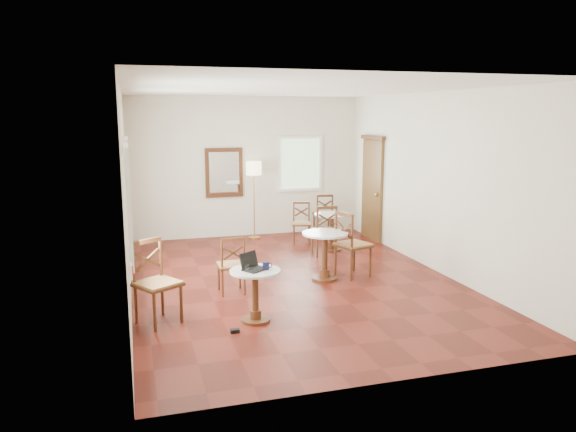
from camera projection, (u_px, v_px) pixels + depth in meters
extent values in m
plane|color=#54150E|center=(293.00, 281.00, 8.75)|extent=(7.00, 7.00, 0.00)
cube|color=beige|center=(247.00, 167.00, 11.78)|extent=(5.00, 0.02, 3.00)
cube|color=beige|center=(400.00, 235.00, 5.17)|extent=(5.00, 0.02, 3.00)
cube|color=beige|center=(126.00, 194.00, 7.79)|extent=(0.02, 7.00, 3.00)
cube|color=beige|center=(436.00, 182.00, 9.16)|extent=(0.02, 7.00, 3.00)
cube|color=white|center=(294.00, 89.00, 8.20)|extent=(5.00, 7.00, 0.02)
cube|color=brown|center=(372.00, 190.00, 11.50)|extent=(0.06, 0.90, 2.10)
cube|color=#4E2913|center=(373.00, 138.00, 11.29)|extent=(0.08, 1.02, 0.08)
sphere|color=#BF8C3F|center=(376.00, 195.00, 11.19)|extent=(0.07, 0.07, 0.07)
cube|color=#452412|center=(224.00, 173.00, 11.62)|extent=(0.80, 0.05, 1.05)
cube|color=white|center=(224.00, 173.00, 11.59)|extent=(0.64, 0.02, 0.88)
cube|color=white|center=(131.00, 271.00, 5.91)|extent=(0.02, 0.16, 0.16)
torus|color=red|center=(133.00, 271.00, 5.92)|extent=(0.02, 0.12, 0.12)
cube|color=white|center=(128.00, 204.00, 6.65)|extent=(0.06, 1.22, 1.42)
cube|color=white|center=(128.00, 182.00, 8.73)|extent=(0.06, 1.22, 1.42)
cube|color=white|center=(300.00, 164.00, 12.07)|extent=(1.02, 0.06, 1.22)
cylinder|color=#4E2913|center=(256.00, 320.00, 7.03)|extent=(0.37, 0.37, 0.04)
cylinder|color=#4E2913|center=(256.00, 314.00, 7.01)|extent=(0.15, 0.15, 0.11)
cylinder|color=#452412|center=(255.00, 294.00, 6.96)|extent=(0.08, 0.08, 0.55)
cylinder|color=#4E2913|center=(255.00, 274.00, 6.92)|extent=(0.13, 0.13, 0.06)
cylinder|color=silver|center=(255.00, 271.00, 6.91)|extent=(0.65, 0.65, 0.03)
cylinder|color=#4E2913|center=(324.00, 278.00, 8.81)|extent=(0.42, 0.42, 0.04)
cylinder|color=#4E2913|center=(325.00, 273.00, 8.80)|extent=(0.17, 0.17, 0.13)
cylinder|color=#452412|center=(325.00, 254.00, 8.74)|extent=(0.09, 0.09, 0.63)
cylinder|color=#4E2913|center=(325.00, 236.00, 8.68)|extent=(0.15, 0.15, 0.06)
cylinder|color=silver|center=(325.00, 234.00, 8.68)|extent=(0.73, 0.73, 0.03)
cylinder|color=#4E2913|center=(331.00, 249.00, 10.71)|extent=(0.39, 0.39, 0.04)
cylinder|color=#4E2913|center=(331.00, 245.00, 10.70)|extent=(0.16, 0.16, 0.12)
cylinder|color=#452412|center=(332.00, 231.00, 10.65)|extent=(0.09, 0.09, 0.59)
cylinder|color=#4E2913|center=(332.00, 217.00, 10.60)|extent=(0.14, 0.14, 0.06)
cylinder|color=silver|center=(332.00, 215.00, 10.59)|extent=(0.68, 0.68, 0.03)
cylinder|color=#4E2913|center=(240.00, 275.00, 8.34)|extent=(0.03, 0.03, 0.41)
cylinder|color=#4E2913|center=(245.00, 281.00, 8.03)|extent=(0.03, 0.03, 0.41)
cylinder|color=#4E2913|center=(219.00, 277.00, 8.24)|extent=(0.03, 0.03, 0.41)
cylinder|color=#4E2913|center=(222.00, 283.00, 7.93)|extent=(0.03, 0.03, 0.41)
cube|color=#4E2913|center=(231.00, 266.00, 8.10)|extent=(0.40, 0.40, 0.03)
cube|color=olive|center=(231.00, 265.00, 8.09)|extent=(0.39, 0.39, 0.04)
cylinder|color=#4E2913|center=(244.00, 253.00, 7.95)|extent=(0.03, 0.03, 0.46)
cylinder|color=#4E2913|center=(222.00, 254.00, 7.85)|extent=(0.03, 0.03, 0.46)
cube|color=#4E2913|center=(233.00, 240.00, 7.86)|extent=(0.35, 0.03, 0.05)
cube|color=#452412|center=(233.00, 253.00, 7.90)|extent=(0.30, 0.03, 0.20)
cube|color=#452412|center=(233.00, 253.00, 7.90)|extent=(0.30, 0.03, 0.20)
cylinder|color=#4E2913|center=(155.00, 312.00, 6.65)|extent=(0.04, 0.04, 0.50)
cylinder|color=#4E2913|center=(136.00, 304.00, 6.91)|extent=(0.04, 0.04, 0.50)
cylinder|color=#4E2913|center=(181.00, 304.00, 6.94)|extent=(0.04, 0.04, 0.50)
cylinder|color=#4E2913|center=(162.00, 297.00, 7.21)|extent=(0.04, 0.04, 0.50)
cube|color=#4E2913|center=(158.00, 285.00, 6.88)|extent=(0.68, 0.68, 0.03)
cube|color=olive|center=(158.00, 283.00, 6.88)|extent=(0.65, 0.65, 0.04)
cylinder|color=#4E2913|center=(134.00, 264.00, 6.81)|extent=(0.04, 0.04, 0.56)
cylinder|color=#4E2913|center=(161.00, 258.00, 7.11)|extent=(0.04, 0.04, 0.56)
cube|color=#4E2913|center=(147.00, 241.00, 6.92)|extent=(0.38, 0.26, 0.06)
cube|color=#452412|center=(147.00, 260.00, 6.96)|extent=(0.32, 0.22, 0.25)
cube|color=#452412|center=(147.00, 260.00, 6.96)|extent=(0.32, 0.22, 0.25)
cylinder|color=#4E2913|center=(331.00, 240.00, 10.53)|extent=(0.04, 0.04, 0.45)
cylinder|color=#4E2913|center=(336.00, 245.00, 10.18)|extent=(0.04, 0.04, 0.45)
cylinder|color=#4E2913|center=(312.00, 241.00, 10.46)|extent=(0.04, 0.04, 0.45)
cylinder|color=#4E2913|center=(317.00, 246.00, 10.11)|extent=(0.04, 0.04, 0.45)
cube|color=#4E2913|center=(324.00, 231.00, 10.27)|extent=(0.48, 0.48, 0.03)
cube|color=olive|center=(324.00, 230.00, 10.27)|extent=(0.46, 0.46, 0.04)
cylinder|color=#4E2913|center=(336.00, 220.00, 10.09)|extent=(0.04, 0.04, 0.50)
cylinder|color=#4E2913|center=(317.00, 220.00, 10.02)|extent=(0.04, 0.04, 0.50)
cube|color=#4E2913|center=(327.00, 208.00, 10.01)|extent=(0.38, 0.07, 0.05)
cube|color=#452412|center=(327.00, 219.00, 10.05)|extent=(0.33, 0.05, 0.22)
cube|color=#452412|center=(327.00, 219.00, 10.05)|extent=(0.33, 0.05, 0.22)
cylinder|color=#4E2913|center=(370.00, 262.00, 8.92)|extent=(0.04, 0.04, 0.51)
cylinder|color=#4E2913|center=(351.00, 265.00, 8.70)|extent=(0.04, 0.04, 0.51)
cylinder|color=#4E2913|center=(354.00, 256.00, 9.25)|extent=(0.04, 0.04, 0.51)
cylinder|color=#4E2913|center=(335.00, 260.00, 9.03)|extent=(0.04, 0.04, 0.51)
cube|color=#4E2913|center=(353.00, 245.00, 8.93)|extent=(0.62, 0.62, 0.03)
cube|color=olive|center=(353.00, 244.00, 8.93)|extent=(0.59, 0.59, 0.04)
cylinder|color=#4E2913|center=(352.00, 233.00, 8.60)|extent=(0.04, 0.04, 0.56)
cylinder|color=#4E2913|center=(336.00, 228.00, 8.93)|extent=(0.04, 0.04, 0.56)
cube|color=#4E2913|center=(344.00, 215.00, 8.72)|extent=(0.17, 0.42, 0.06)
cube|color=#452412|center=(344.00, 230.00, 8.77)|extent=(0.14, 0.35, 0.25)
cube|color=#452412|center=(344.00, 230.00, 8.77)|extent=(0.14, 0.35, 0.25)
cylinder|color=#4E2913|center=(328.00, 222.00, 12.40)|extent=(0.03, 0.03, 0.42)
cylinder|color=#4E2913|center=(332.00, 225.00, 12.07)|extent=(0.03, 0.03, 0.42)
cylinder|color=#4E2913|center=(314.00, 223.00, 12.34)|extent=(0.03, 0.03, 0.42)
cylinder|color=#4E2913|center=(317.00, 226.00, 12.01)|extent=(0.03, 0.03, 0.42)
cube|color=#4E2913|center=(323.00, 214.00, 12.17)|extent=(0.46, 0.46, 0.03)
cube|color=olive|center=(323.00, 214.00, 12.16)|extent=(0.44, 0.44, 0.04)
cylinder|color=#4E2913|center=(332.00, 205.00, 11.99)|extent=(0.03, 0.03, 0.47)
cylinder|color=#4E2913|center=(317.00, 206.00, 11.93)|extent=(0.03, 0.03, 0.47)
cube|color=#4E2913|center=(325.00, 196.00, 11.92)|extent=(0.36, 0.07, 0.05)
cube|color=#452412|center=(325.00, 205.00, 11.96)|extent=(0.30, 0.06, 0.21)
cube|color=#452412|center=(325.00, 205.00, 11.96)|extent=(0.30, 0.06, 0.21)
cylinder|color=#4E2913|center=(294.00, 235.00, 11.12)|extent=(0.03, 0.03, 0.40)
cylinder|color=#4E2913|center=(294.00, 232.00, 11.43)|extent=(0.03, 0.03, 0.40)
cylinder|color=#4E2913|center=(310.00, 235.00, 11.12)|extent=(0.03, 0.03, 0.40)
cylinder|color=#4E2913|center=(309.00, 232.00, 11.43)|extent=(0.03, 0.03, 0.40)
cube|color=#4E2913|center=(302.00, 224.00, 11.24)|extent=(0.48, 0.48, 0.03)
cube|color=olive|center=(302.00, 223.00, 11.24)|extent=(0.46, 0.46, 0.04)
cylinder|color=#4E2913|center=(294.00, 212.00, 11.35)|extent=(0.03, 0.03, 0.44)
cylinder|color=#4E2913|center=(309.00, 212.00, 11.36)|extent=(0.03, 0.03, 0.44)
cube|color=#4E2913|center=(301.00, 203.00, 11.32)|extent=(0.33, 0.12, 0.04)
cube|color=#452412|center=(301.00, 212.00, 11.35)|extent=(0.28, 0.10, 0.19)
cube|color=#452412|center=(301.00, 212.00, 11.35)|extent=(0.28, 0.10, 0.19)
cylinder|color=#BF8C3F|center=(255.00, 238.00, 11.74)|extent=(0.26, 0.26, 0.03)
cylinder|color=#BF8C3F|center=(254.00, 204.00, 11.61)|extent=(0.02, 0.02, 1.51)
cylinder|color=beige|center=(254.00, 168.00, 11.47)|extent=(0.32, 0.32, 0.28)
cube|color=black|center=(255.00, 269.00, 6.91)|extent=(0.37, 0.35, 0.02)
cube|color=black|center=(255.00, 268.00, 6.90)|extent=(0.27, 0.24, 0.00)
cube|color=black|center=(249.00, 260.00, 6.95)|extent=(0.28, 0.22, 0.20)
cube|color=silver|center=(249.00, 260.00, 6.95)|extent=(0.24, 0.19, 0.17)
ellipsoid|color=black|center=(251.00, 269.00, 6.87)|extent=(0.10, 0.08, 0.03)
cylinder|color=black|center=(266.00, 266.00, 6.93)|extent=(0.08, 0.08, 0.10)
torus|color=black|center=(270.00, 265.00, 6.94)|extent=(0.07, 0.01, 0.07)
cylinder|color=white|center=(247.00, 268.00, 6.80)|extent=(0.06, 0.06, 0.09)
cube|color=black|center=(235.00, 331.00, 6.66)|extent=(0.11, 0.07, 0.05)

